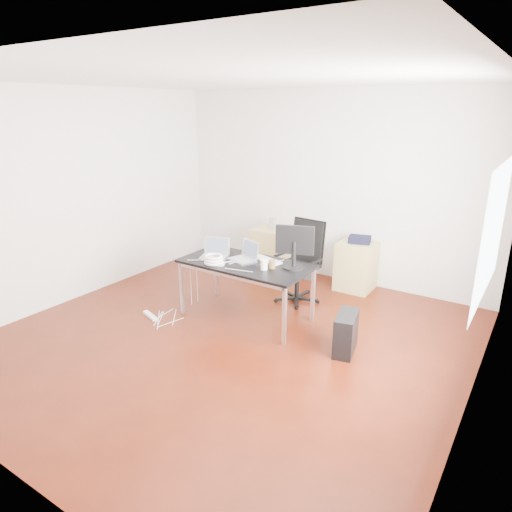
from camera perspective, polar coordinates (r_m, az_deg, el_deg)
The scene contains 18 objects.
room_shell at distance 4.81m, azimuth -3.22°, elevation 4.48°, with size 5.00×5.00×5.00m.
desk at distance 5.58m, azimuth -1.27°, elevation -1.35°, with size 1.60×0.80×0.73m.
office_chair at distance 6.19m, azimuth 5.70°, elevation -0.13°, with size 0.53×0.55×1.08m.
filing_cabinet_left at distance 7.34m, azimuth 1.82°, elevation 0.81°, with size 0.50×0.50×0.70m, color tan.
filing_cabinet_right at distance 6.74m, azimuth 12.39°, elevation -1.23°, with size 0.50×0.50×0.70m, color tan.
pc_tower at distance 5.07m, azimuth 11.16°, elevation -9.43°, with size 0.20×0.45×0.44m, color black.
wastebasket at distance 7.12m, azimuth 6.48°, elevation -1.65°, with size 0.24×0.24×0.28m, color black.
power_strip at distance 5.98m, azimuth -13.09°, elevation -7.26°, with size 0.30×0.06×0.04m, color white.
laptop_left at distance 5.78m, azimuth -5.18°, elevation 0.44°, with size 0.40×0.36×0.23m.
laptop_right at distance 5.64m, azimuth -1.37°, elevation 0.05°, with size 0.40×0.35×0.23m.
monitor at distance 5.32m, azimuth 4.85°, elevation 1.43°, with size 0.44×0.26×0.51m.
keyboard at distance 5.63m, azimuth 1.29°, elevation -0.47°, with size 0.44×0.14×0.02m, color white.
cup_white at distance 5.30m, azimuth 1.00°, elevation -1.09°, with size 0.08×0.08×0.12m, color white.
cup_brown at distance 5.35m, azimuth 2.02°, elevation -1.03°, with size 0.08×0.08×0.10m, color brown.
cable_coil at distance 5.53m, azimuth -5.30°, elevation -0.44°, with size 0.24×0.24×0.11m.
power_adapter at distance 5.46m, azimuth -4.44°, elevation -1.07°, with size 0.07×0.07×0.03m, color white.
speaker at distance 7.22m, azimuth 2.09°, elevation 4.14°, with size 0.09×0.08×0.18m, color #9E9E9E.
navy_garment at distance 6.64m, azimuth 12.83°, elevation 2.02°, with size 0.30×0.24×0.09m, color black.
Camera 1 is at (2.82, -3.75, 2.54)m, focal length 32.00 mm.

